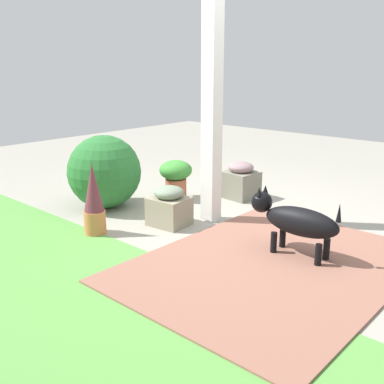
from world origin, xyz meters
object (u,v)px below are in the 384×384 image
at_px(stone_planter_mid, 169,206).
at_px(dog, 295,220).
at_px(terracotta_pot_spiky, 94,201).
at_px(porch_pillar, 212,115).
at_px(stone_planter_nearest, 241,181).
at_px(round_shrub, 104,172).
at_px(terracotta_pot_broad, 176,176).

distance_m(stone_planter_mid, dog, 1.32).
bearing_deg(terracotta_pot_spiky, porch_pillar, -118.92).
height_order(stone_planter_mid, terracotta_pot_spiky, terracotta_pot_spiky).
bearing_deg(terracotta_pot_spiky, dog, -154.63).
relative_size(stone_planter_nearest, stone_planter_mid, 1.10).
bearing_deg(dog, stone_planter_nearest, -39.27).
bearing_deg(terracotta_pot_spiky, round_shrub, -44.74).
bearing_deg(porch_pillar, dog, 167.53).
bearing_deg(porch_pillar, stone_planter_mid, 61.29).
relative_size(stone_planter_mid, round_shrub, 0.50).
bearing_deg(stone_planter_mid, stone_planter_nearest, -88.29).
xyz_separation_m(terracotta_pot_broad, dog, (-1.89, 0.55, 0.04)).
height_order(terracotta_pot_broad, dog, dog).
relative_size(porch_pillar, round_shrub, 2.67).
xyz_separation_m(porch_pillar, round_shrub, (1.16, 0.44, -0.67)).
xyz_separation_m(round_shrub, terracotta_pot_broad, (-0.36, -0.76, -0.13)).
distance_m(porch_pillar, stone_planter_mid, 0.99).
relative_size(porch_pillar, dog, 2.70).
distance_m(stone_planter_nearest, terracotta_pot_broad, 0.77).
distance_m(stone_planter_mid, round_shrub, 0.97).
xyz_separation_m(stone_planter_nearest, terracotta_pot_spiky, (0.32, 1.88, 0.11)).
bearing_deg(dog, stone_planter_mid, 6.49).
bearing_deg(round_shrub, stone_planter_mid, -176.70).
height_order(porch_pillar, round_shrub, porch_pillar).
bearing_deg(terracotta_pot_broad, round_shrub, 64.44).
bearing_deg(round_shrub, dog, -174.85).
relative_size(terracotta_pot_spiky, dog, 0.85).
height_order(round_shrub, terracotta_pot_broad, round_shrub).
xyz_separation_m(porch_pillar, stone_planter_mid, (0.21, 0.39, -0.89)).
bearing_deg(round_shrub, terracotta_pot_spiky, 135.26).
bearing_deg(terracotta_pot_broad, dog, 163.67).
xyz_separation_m(porch_pillar, terracotta_pot_broad, (0.80, -0.31, -0.80)).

